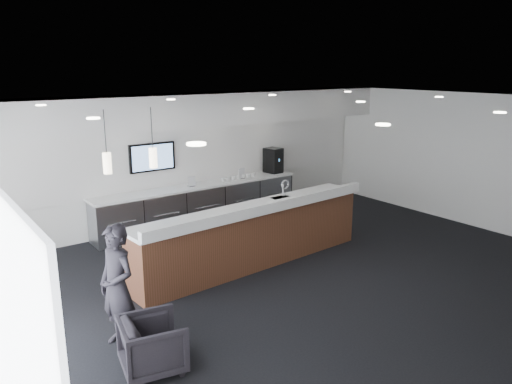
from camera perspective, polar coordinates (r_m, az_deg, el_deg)
ground at (r=8.91m, az=5.61°, el=-9.53°), size 10.00×10.00×0.00m
ceiling at (r=8.18m, az=6.13°, el=10.08°), size 10.00×8.00×0.02m
back_wall at (r=11.63m, az=-7.45°, el=3.83°), size 10.00×0.02×3.00m
right_wall at (r=12.28m, az=23.53°, el=3.31°), size 0.02×8.00×3.00m
soffit_bulkhead at (r=11.08m, az=-6.50°, el=9.35°), size 10.00×0.90×0.70m
alcove_panel at (r=11.58m, az=-7.39°, el=4.30°), size 9.80×0.06×1.40m
back_credenza at (r=11.55m, az=-6.42°, el=-1.42°), size 5.06×0.66×0.95m
wall_tv at (r=11.08m, az=-11.77°, el=3.92°), size 1.05×0.08×0.62m
pendant_left at (r=7.62m, az=-11.76°, el=3.87°), size 0.12×0.12×0.30m
pendant_right at (r=7.36m, az=-16.71°, el=3.20°), size 0.12×0.12×0.30m
ceiling_can_lights at (r=8.18m, az=6.13°, el=9.87°), size 7.00×5.00×0.02m
service_counter at (r=9.16m, az=-0.25°, el=-4.91°), size 4.92×1.12×1.49m
coffee_machine at (r=12.59m, az=1.98°, el=3.63°), size 0.42×0.51×0.62m
info_sign_left at (r=11.24m, az=-7.35°, el=1.21°), size 0.17×0.04×0.23m
info_sign_right at (r=11.91m, az=-1.66°, el=2.12°), size 0.19×0.05×0.25m
armchair at (r=6.38m, az=-11.72°, el=-16.70°), size 0.87×0.85×0.67m
lounge_guest at (r=6.75m, az=-15.57°, el=-10.40°), size 0.53×0.68×1.66m
cup_0 at (r=12.13m, az=-0.37°, el=1.98°), size 0.11×0.11×0.10m
cup_1 at (r=12.05m, az=-0.91°, el=1.90°), size 0.15×0.15×0.10m
cup_2 at (r=11.97m, az=-1.46°, el=1.81°), size 0.13×0.13×0.10m
cup_3 at (r=11.89m, az=-2.01°, el=1.73°), size 0.14×0.14×0.10m
cup_4 at (r=11.82m, az=-2.57°, el=1.64°), size 0.15×0.15×0.10m
cup_5 at (r=11.74m, az=-3.14°, el=1.55°), size 0.12×0.12×0.10m
cup_6 at (r=11.67m, az=-3.71°, el=1.46°), size 0.15×0.15×0.10m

